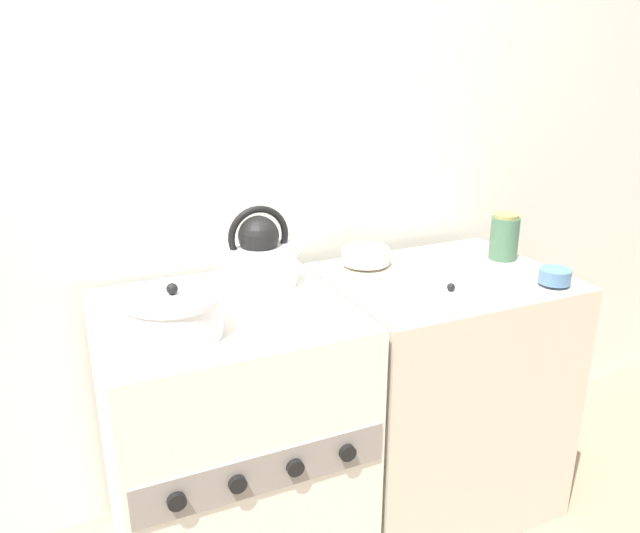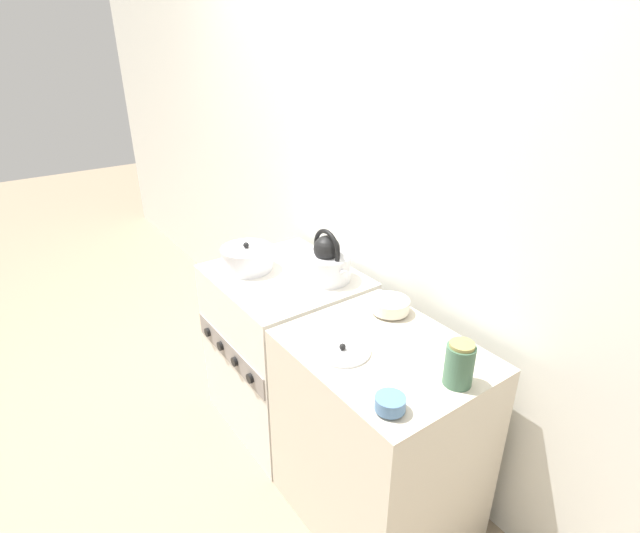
{
  "view_description": "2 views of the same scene",
  "coord_description": "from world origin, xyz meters",
  "px_view_note": "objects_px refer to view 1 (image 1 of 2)",
  "views": [
    {
      "loc": [
        -0.41,
        -1.21,
        1.49
      ],
      "look_at": [
        0.28,
        0.29,
        0.92
      ],
      "focal_mm": 35.0,
      "sensor_mm": 36.0,
      "label": 1
    },
    {
      "loc": [
        1.79,
        -0.76,
        1.86
      ],
      "look_at": [
        0.24,
        0.34,
        0.96
      ],
      "focal_mm": 28.0,
      "sensor_mm": 36.0,
      "label": 2
    }
  ],
  "objects_px": {
    "small_ceramic_bowl": "(555,276)",
    "loose_pot_lid": "(451,292)",
    "cooking_pot": "(174,315)",
    "kettle": "(260,257)",
    "stove": "(231,440)",
    "enamel_bowl": "(366,256)",
    "storage_jar": "(504,237)"
  },
  "relations": [
    {
      "from": "small_ceramic_bowl",
      "to": "loose_pot_lid",
      "type": "xyz_separation_m",
      "value": [
        -0.32,
        0.07,
        -0.02
      ]
    },
    {
      "from": "cooking_pot",
      "to": "loose_pot_lid",
      "type": "distance_m",
      "value": 0.79
    },
    {
      "from": "kettle",
      "to": "small_ceramic_bowl",
      "type": "xyz_separation_m",
      "value": [
        0.8,
        -0.35,
        -0.07
      ]
    },
    {
      "from": "stove",
      "to": "loose_pot_lid",
      "type": "xyz_separation_m",
      "value": [
        0.63,
        -0.15,
        0.41
      ]
    },
    {
      "from": "stove",
      "to": "enamel_bowl",
      "type": "xyz_separation_m",
      "value": [
        0.53,
        0.18,
        0.44
      ]
    },
    {
      "from": "stove",
      "to": "cooking_pot",
      "type": "bearing_deg",
      "value": -144.41
    },
    {
      "from": "enamel_bowl",
      "to": "storage_jar",
      "type": "distance_m",
      "value": 0.48
    },
    {
      "from": "cooking_pot",
      "to": "enamel_bowl",
      "type": "relative_size",
      "value": 1.56
    },
    {
      "from": "kettle",
      "to": "loose_pot_lid",
      "type": "xyz_separation_m",
      "value": [
        0.48,
        -0.28,
        -0.09
      ]
    },
    {
      "from": "kettle",
      "to": "small_ceramic_bowl",
      "type": "relative_size",
      "value": 2.83
    },
    {
      "from": "cooking_pot",
      "to": "enamel_bowl",
      "type": "xyz_separation_m",
      "value": [
        0.68,
        0.29,
        -0.03
      ]
    },
    {
      "from": "cooking_pot",
      "to": "small_ceramic_bowl",
      "type": "xyz_separation_m",
      "value": [
        1.11,
        -0.11,
        -0.03
      ]
    },
    {
      "from": "stove",
      "to": "storage_jar",
      "type": "distance_m",
      "value": 1.1
    },
    {
      "from": "kettle",
      "to": "loose_pot_lid",
      "type": "relative_size",
      "value": 1.33
    },
    {
      "from": "cooking_pot",
      "to": "storage_jar",
      "type": "bearing_deg",
      "value": 7.89
    },
    {
      "from": "storage_jar",
      "to": "stove",
      "type": "bearing_deg",
      "value": -177.15
    },
    {
      "from": "enamel_bowl",
      "to": "small_ceramic_bowl",
      "type": "distance_m",
      "value": 0.58
    },
    {
      "from": "kettle",
      "to": "enamel_bowl",
      "type": "xyz_separation_m",
      "value": [
        0.38,
        0.04,
        -0.06
      ]
    },
    {
      "from": "stove",
      "to": "cooking_pot",
      "type": "distance_m",
      "value": 0.51
    },
    {
      "from": "stove",
      "to": "kettle",
      "type": "distance_m",
      "value": 0.54
    },
    {
      "from": "kettle",
      "to": "enamel_bowl",
      "type": "height_order",
      "value": "kettle"
    },
    {
      "from": "small_ceramic_bowl",
      "to": "loose_pot_lid",
      "type": "height_order",
      "value": "small_ceramic_bowl"
    },
    {
      "from": "kettle",
      "to": "storage_jar",
      "type": "distance_m",
      "value": 0.84
    },
    {
      "from": "storage_jar",
      "to": "kettle",
      "type": "bearing_deg",
      "value": 174.14
    },
    {
      "from": "stove",
      "to": "small_ceramic_bowl",
      "type": "height_order",
      "value": "small_ceramic_bowl"
    },
    {
      "from": "cooking_pot",
      "to": "small_ceramic_bowl",
      "type": "bearing_deg",
      "value": -5.6
    },
    {
      "from": "cooking_pot",
      "to": "small_ceramic_bowl",
      "type": "relative_size",
      "value": 2.55
    },
    {
      "from": "cooking_pot",
      "to": "small_ceramic_bowl",
      "type": "distance_m",
      "value": 1.12
    },
    {
      "from": "stove",
      "to": "loose_pot_lid",
      "type": "height_order",
      "value": "loose_pot_lid"
    },
    {
      "from": "enamel_bowl",
      "to": "storage_jar",
      "type": "bearing_deg",
      "value": -15.59
    },
    {
      "from": "stove",
      "to": "kettle",
      "type": "relative_size",
      "value": 3.1
    },
    {
      "from": "enamel_bowl",
      "to": "loose_pot_lid",
      "type": "relative_size",
      "value": 0.76
    }
  ]
}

